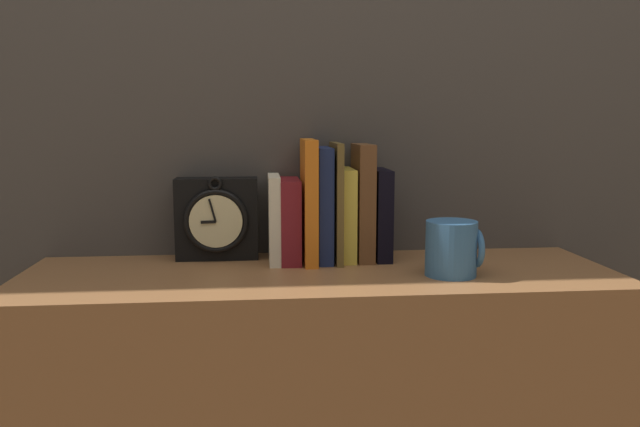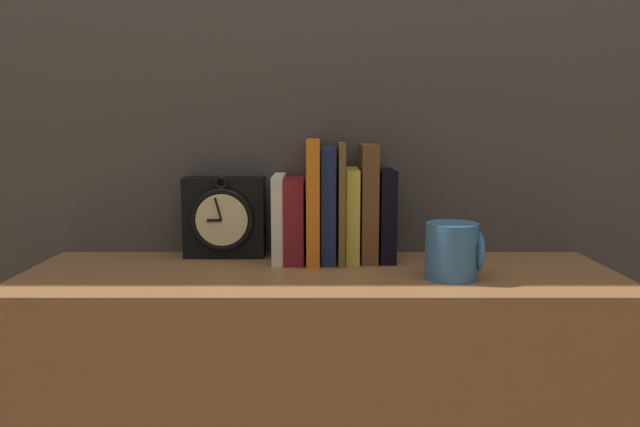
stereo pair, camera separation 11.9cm
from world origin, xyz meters
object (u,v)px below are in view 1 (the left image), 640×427
object	(u,v)px
clock	(217,219)
book_slot0_cream	(274,218)
book_slot4_brown	(336,202)
book_slot2_orange	(309,201)
book_slot7_black	(380,214)
book_slot5_yellow	(346,214)
mug	(453,248)
book_slot1_maroon	(290,220)
book_slot3_navy	(323,204)
book_slot6_brown	(363,202)

from	to	relation	value
clock	book_slot0_cream	world-z (taller)	same
book_slot4_brown	book_slot2_orange	bearing A→B (deg)	-175.44
clock	book_slot7_black	distance (m)	0.34
book_slot5_yellow	book_slot4_brown	bearing A→B (deg)	-158.84
mug	clock	bearing A→B (deg)	156.93
book_slot1_maroon	book_slot3_navy	bearing A→B (deg)	0.81
clock	book_slot1_maroon	xyz separation A→B (m)	(0.15, -0.03, -0.00)
clock	book_slot4_brown	xyz separation A→B (m)	(0.25, -0.04, 0.04)
book_slot0_cream	book_slot3_navy	distance (m)	0.11
book_slot1_maroon	book_slot6_brown	size ratio (longest dim) A/B	0.71
book_slot1_maroon	mug	world-z (taller)	book_slot1_maroon
book_slot2_orange	book_slot6_brown	world-z (taller)	book_slot2_orange
book_slot2_orange	book_slot3_navy	xyz separation A→B (m)	(0.03, 0.01, -0.01)
book_slot2_orange	book_slot5_yellow	bearing A→B (deg)	9.44
book_slot3_navy	book_slot6_brown	distance (m)	0.08
book_slot1_maroon	book_slot3_navy	world-z (taller)	book_slot3_navy
book_slot1_maroon	book_slot3_navy	xyz separation A→B (m)	(0.07, 0.00, 0.03)
book_slot4_brown	book_slot5_yellow	size ratio (longest dim) A/B	1.28
book_slot7_black	mug	world-z (taller)	book_slot7_black
book_slot0_cream	book_slot5_yellow	bearing A→B (deg)	1.97
clock	book_slot3_navy	distance (m)	0.23
book_slot3_navy	book_slot7_black	size ratio (longest dim) A/B	1.25
clock	mug	bearing A→B (deg)	-23.07
book_slot0_cream	book_slot3_navy	bearing A→B (deg)	0.03
book_slot0_cream	book_slot1_maroon	xyz separation A→B (m)	(0.03, -0.00, -0.00)
book_slot4_brown	book_slot6_brown	world-z (taller)	book_slot4_brown
book_slot6_brown	mug	bearing A→B (deg)	-48.53
book_slot2_orange	book_slot7_black	world-z (taller)	book_slot2_orange
book_slot0_cream	book_slot2_orange	distance (m)	0.08
clock	book_slot2_orange	bearing A→B (deg)	-12.02
book_slot2_orange	mug	bearing A→B (deg)	-30.24
clock	book_slot5_yellow	world-z (taller)	book_slot5_yellow
book_slot1_maroon	book_slot2_orange	distance (m)	0.06
book_slot2_orange	book_slot3_navy	distance (m)	0.03
book_slot5_yellow	mug	distance (m)	0.25
book_slot3_navy	book_slot7_black	distance (m)	0.12
book_slot6_brown	book_slot1_maroon	bearing A→B (deg)	-178.00
book_slot0_cream	book_slot2_orange	bearing A→B (deg)	-6.45
book_slot2_orange	book_slot4_brown	world-z (taller)	book_slot2_orange
book_slot6_brown	clock	bearing A→B (deg)	174.74
mug	book_slot7_black	bearing A→B (deg)	122.88
book_slot2_orange	book_slot4_brown	xyz separation A→B (m)	(0.06, 0.00, -0.00)
book_slot1_maroon	book_slot5_yellow	world-z (taller)	book_slot5_yellow
book_slot2_orange	book_slot5_yellow	world-z (taller)	book_slot2_orange
book_slot4_brown	book_slot7_black	size ratio (longest dim) A/B	1.30
book_slot3_navy	mug	world-z (taller)	book_slot3_navy
book_slot3_navy	book_slot2_orange	bearing A→B (deg)	-165.22
clock	book_slot0_cream	bearing A→B (deg)	-15.24
book_slot0_cream	book_slot4_brown	distance (m)	0.13
clock	book_slot3_navy	xyz separation A→B (m)	(0.22, -0.03, 0.03)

